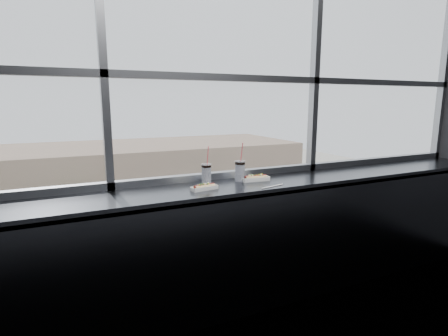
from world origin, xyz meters
name	(u,v)px	position (x,y,z in m)	size (l,w,h in m)	color
wall_back_lower	(223,234)	(0.00, 1.50, 0.55)	(6.00, 6.00, 0.00)	black
window_glass	(222,42)	(0.00, 1.52, 2.30)	(6.00, 6.00, 0.00)	silver
window_mullions	(223,42)	(0.00, 1.50, 2.30)	(6.00, 0.08, 2.40)	gray
counter	(237,188)	(0.00, 1.23, 1.07)	(6.00, 0.55, 0.06)	#4B4E55
counter_fascia	(251,256)	(0.00, 0.97, 0.55)	(6.00, 0.04, 1.04)	#4B4E55
hotdog_tray_left	(204,187)	(-0.33, 1.16, 1.12)	(0.23, 0.11, 0.05)	white
hotdog_tray_right	(256,178)	(0.21, 1.27, 1.12)	(0.26, 0.11, 0.06)	white
soda_cup_left	(206,173)	(-0.23, 1.36, 1.19)	(0.09, 0.09, 0.33)	white
soda_cup_right	(240,170)	(0.08, 1.32, 1.20)	(0.09, 0.09, 0.34)	white
loose_straw	(272,186)	(0.22, 1.02, 1.10)	(0.01, 0.01, 0.25)	white
wrapper	(198,189)	(-0.38, 1.17, 1.11)	(0.10, 0.07, 0.02)	silver
plaza_ground	(79,205)	(0.00, 45.00, -11.00)	(120.00, 120.00, 0.00)	#B8B3A4
street_asphalt	(97,297)	(0.00, 21.50, -10.97)	(80.00, 10.00, 0.06)	black
far_sidewalk	(88,251)	(0.00, 29.50, -10.98)	(80.00, 6.00, 0.04)	#B8B3A4
far_building	(79,183)	(0.00, 39.50, -7.00)	(50.00, 14.00, 8.00)	gray
car_near_e	(323,261)	(15.62, 17.50, -9.85)	(6.55, 2.73, 2.18)	navy
car_near_d	(194,293)	(5.40, 17.50, -9.88)	(6.37, 2.66, 2.12)	white
car_near_c	(128,310)	(1.37, 17.50, -9.98)	(5.77, 2.41, 1.92)	#7E2500
car_far_b	(115,255)	(1.75, 25.50, -9.99)	(5.67, 2.36, 1.89)	#A12649
car_far_c	(239,232)	(12.78, 25.50, -9.86)	(6.47, 2.70, 2.16)	white
pedestrian_b	(69,242)	(-1.40, 29.84, -10.03)	(0.83, 0.62, 1.87)	#66605B
pedestrian_c	(125,233)	(3.23, 29.59, -9.85)	(0.99, 0.74, 2.22)	#66605B
pedestrian_d	(182,228)	(8.33, 28.78, -9.91)	(0.93, 0.70, 2.10)	#66605B
tree_center	(79,211)	(-0.45, 29.50, -7.28)	(3.51, 3.51, 5.49)	#47382B
tree_right	(213,202)	(11.92, 29.50, -7.98)	(2.85, 2.85, 4.45)	#47382B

